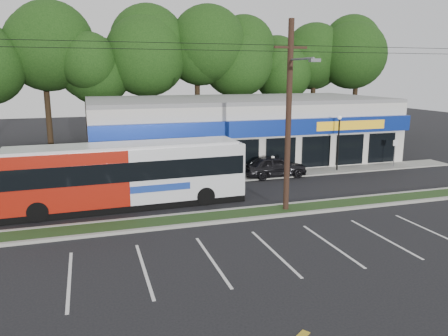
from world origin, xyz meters
name	(u,v)px	position (x,y,z in m)	size (l,w,h in m)	color
ground	(240,222)	(0.00, 0.00, 0.00)	(120.00, 120.00, 0.00)	black
grass_strip	(233,215)	(0.00, 1.00, 0.06)	(40.00, 1.60, 0.12)	#253E19
curb_south	(239,220)	(0.00, 0.15, 0.07)	(40.00, 0.25, 0.14)	#9E9E93
curb_north	(228,210)	(0.00, 1.85, 0.07)	(40.00, 0.25, 0.14)	#9E9E93
sidewalk	(263,175)	(5.00, 9.00, 0.05)	(32.00, 2.20, 0.10)	#9E9E93
strip_mall	(238,129)	(5.50, 15.91, 2.65)	(25.00, 12.55, 5.30)	silver
utility_pole	(286,111)	(2.83, 0.93, 5.41)	(50.00, 2.77, 10.00)	black
lamp_post	(339,137)	(11.00, 8.80, 2.67)	(0.30, 0.30, 4.25)	black
sign_post	(395,148)	(16.00, 8.57, 1.56)	(0.45, 0.10, 2.23)	#59595E
tree_line	(193,63)	(4.00, 26.00, 8.42)	(46.76, 6.76, 11.83)	black
metrobus	(126,174)	(-5.10, 4.50, 1.88)	(13.26, 3.17, 3.54)	#A0190C
car_dark	(275,166)	(5.67, 8.50, 0.78)	(1.85, 4.59, 1.57)	black
pedestrian_a	(272,167)	(5.47, 8.50, 0.78)	(0.57, 0.37, 1.56)	white
pedestrian_b	(286,166)	(6.55, 8.50, 0.78)	(0.76, 0.59, 1.57)	beige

